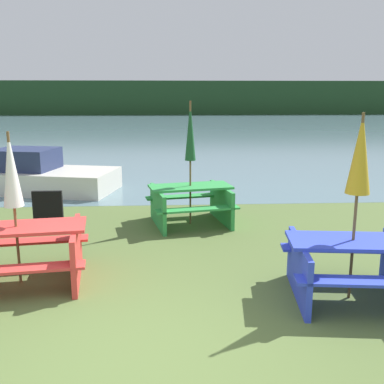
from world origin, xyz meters
name	(u,v)px	position (x,y,z in m)	size (l,w,h in m)	color
ground_plane	(130,364)	(0.00, 0.00, 0.00)	(60.00, 60.00, 0.00)	#516633
water	(163,127)	(0.00, 31.21, 0.00)	(60.00, 50.00, 0.00)	slate
far_treeline	(164,98)	(0.00, 51.21, 2.00)	(80.00, 1.60, 4.00)	#1E3D1E
picnic_table_blue	(351,263)	(2.65, 1.28, 0.46)	(1.71, 1.55, 0.77)	blue
picnic_table_red	(18,249)	(-1.65, 1.99, 0.47)	(1.97, 1.61, 0.80)	red
picnic_table_green	(190,201)	(0.81, 4.69, 0.46)	(1.81, 1.66, 0.77)	green
umbrella_gold	(360,156)	(2.65, 1.28, 1.81)	(0.29, 0.29, 2.31)	brown
umbrella_white	(11,171)	(-1.65, 1.99, 1.54)	(0.26, 0.26, 2.06)	brown
umbrella_darkgreen	(190,133)	(0.81, 4.69, 1.79)	(0.21, 0.21, 2.39)	brown
boat	(43,176)	(-2.90, 7.97, 0.41)	(3.74, 2.51, 1.11)	beige
signboard	(48,210)	(-1.88, 4.43, 0.38)	(0.55, 0.08, 0.75)	black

